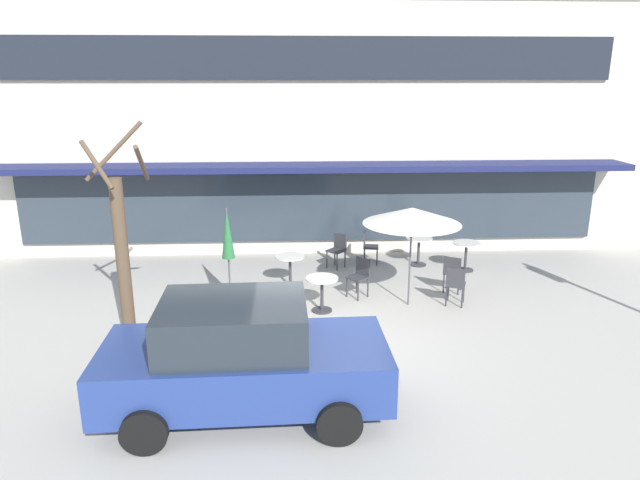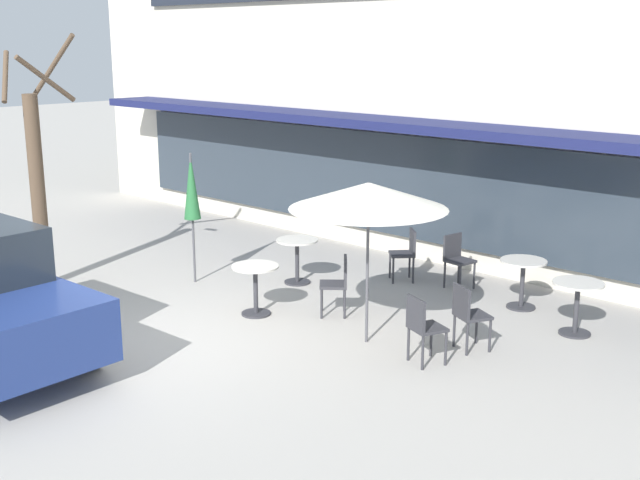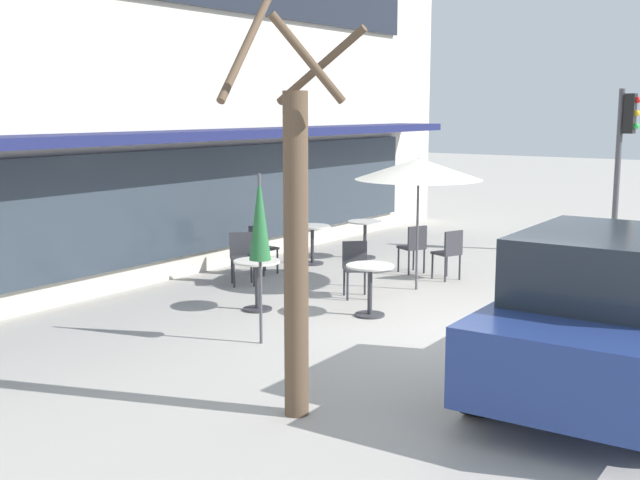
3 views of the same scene
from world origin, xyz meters
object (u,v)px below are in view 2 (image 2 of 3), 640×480
Objects in this scene: cafe_chair_1 at (468,312)px; street_tree at (38,179)px; cafe_chair_4 at (338,281)px; cafe_table_near_wall at (523,276)px; patio_umbrella_green_folded at (368,196)px; patio_umbrella_cream_folded at (191,187)px; cafe_table_mid_patio at (577,299)px; cafe_chair_3 at (423,325)px; cafe_table_by_tree at (297,253)px; cafe_table_streetside at (255,281)px; cafe_chair_0 at (457,257)px; cafe_chair_2 at (406,251)px.

cafe_chair_1 is 7.27m from street_tree.
cafe_table_near_wall is at bearing 49.72° from cafe_chair_4.
patio_umbrella_green_folded is 3.95m from patio_umbrella_cream_folded.
cafe_table_mid_patio is 2.51m from cafe_chair_3.
cafe_chair_3 is (3.61, -1.41, 0.01)m from cafe_table_by_tree.
cafe_table_streetside is at bearing -172.18° from patio_umbrella_green_folded.
cafe_table_streetside is 0.85× the size of cafe_chair_3.
cafe_chair_4 is (1.59, -0.74, 0.01)m from cafe_table_by_tree.
street_tree is (-3.68, -1.39, 1.28)m from cafe_table_streetside.
patio_umbrella_green_folded is 0.54× the size of street_tree.
cafe_table_near_wall is 0.85× the size of cafe_chair_1.
cafe_chair_1 is at bearing -116.88° from cafe_table_mid_patio.
cafe_chair_0 is at bearing 163.83° from cafe_table_mid_patio.
cafe_table_near_wall is 1.23m from cafe_table_mid_patio.
cafe_table_mid_patio is at bearing 11.38° from cafe_table_by_tree.
patio_umbrella_green_folded reaches higher than cafe_table_near_wall.
cafe_table_streetside is (-2.74, -2.99, 0.00)m from cafe_table_near_wall.
cafe_chair_3 is (0.19, -2.83, 0.01)m from cafe_table_near_wall.
cafe_chair_1 is (3.09, 0.94, 0.01)m from cafe_table_streetside.
cafe_chair_0 is (3.41, 2.77, -1.10)m from patio_umbrella_cream_folded.
patio_umbrella_green_folded reaches higher than cafe_chair_4.
cafe_table_streetside is 2.98m from cafe_chair_2.
patio_umbrella_cream_folded reaches higher than cafe_chair_1.
street_tree is at bearing -134.58° from cafe_chair_2.
cafe_chair_4 is at bearing -24.93° from cafe_table_by_tree.
patio_umbrella_cream_folded reaches higher than cafe_chair_2.
cafe_chair_1 is (1.67, -2.25, 0.00)m from cafe_chair_0.
cafe_chair_1 reaches higher than cafe_table_streetside.
cafe_table_streetside and cafe_table_mid_patio have the same top height.
cafe_table_by_tree is 0.35× the size of patio_umbrella_green_folded.
cafe_chair_2 is (-2.17, -0.06, 0.01)m from cafe_table_near_wall.
cafe_chair_1 reaches higher than cafe_table_mid_patio.
cafe_table_streetside is 0.35× the size of patio_umbrella_cream_folded.
patio_umbrella_cream_folded is 2.47× the size of cafe_chair_1.
patio_umbrella_cream_folded is 3.13m from cafe_chair_4.
street_tree reaches higher than patio_umbrella_green_folded.
cafe_table_streetside is 2.93m from cafe_chair_3.
cafe_table_near_wall is 2.84m from cafe_chair_3.
cafe_table_streetside and cafe_table_by_tree have the same top height.
cafe_chair_2 is at bearing -162.74° from cafe_chair_0.
cafe_chair_3 reaches higher than cafe_table_streetside.
cafe_table_mid_patio is (3.86, 2.48, 0.00)m from cafe_table_streetside.
cafe_chair_2 is at bearing 45.42° from street_tree.
cafe_table_by_tree is 0.85× the size of cafe_chair_2.
cafe_table_near_wall is at bearing 1.52° from cafe_chair_2.
cafe_chair_3 reaches higher than cafe_table_near_wall.
street_tree is (-5.61, -1.65, -0.23)m from patio_umbrella_green_folded.
cafe_chair_1 reaches higher than cafe_table_by_tree.
cafe_table_mid_patio is at bearing 29.23° from cafe_chair_4.
patio_umbrella_cream_folded is 0.54× the size of street_tree.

